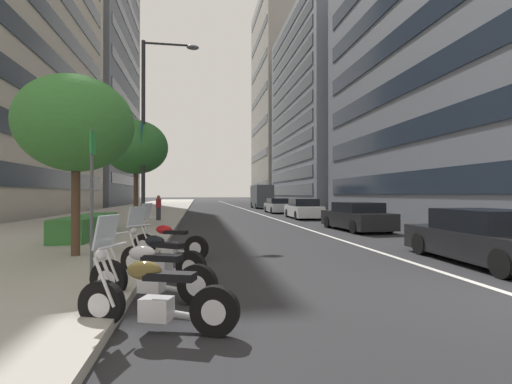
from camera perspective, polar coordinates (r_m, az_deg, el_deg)
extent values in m
cube|color=#A39E93|center=(35.32, -18.40, -3.02)|extent=(160.00, 9.31, 0.15)
cube|color=silver|center=(40.21, -1.41, -2.81)|extent=(110.00, 0.16, 0.01)
cylinder|color=black|center=(5.35, -22.92, -15.79)|extent=(0.32, 0.62, 0.62)
cylinder|color=silver|center=(5.35, -22.92, -15.79)|extent=(0.23, 0.33, 0.31)
cylinder|color=black|center=(4.72, -6.42, -17.95)|extent=(0.32, 0.62, 0.62)
cylinder|color=silver|center=(4.72, -6.42, -17.95)|extent=(0.23, 0.33, 0.31)
cube|color=silver|center=(4.99, -15.24, -17.13)|extent=(0.37, 0.45, 0.28)
cube|color=black|center=(4.81, -13.25, -12.66)|extent=(0.42, 0.68, 0.10)
ellipsoid|color=brown|center=(4.95, -17.04, -11.60)|extent=(0.38, 0.51, 0.24)
cylinder|color=silver|center=(5.18, -22.59, -12.83)|extent=(0.15, 0.31, 0.64)
cylinder|color=silver|center=(5.29, -21.74, -12.55)|extent=(0.15, 0.31, 0.64)
cylinder|color=silver|center=(5.11, -21.39, -7.82)|extent=(0.58, 0.24, 0.04)
sphere|color=silver|center=(5.23, -23.08, -8.98)|extent=(0.14, 0.14, 0.14)
cube|color=#B2BCC6|center=(5.15, -22.33, -5.75)|extent=(0.45, 0.26, 0.44)
cylinder|color=silver|center=(5.04, -11.49, -18.27)|extent=(0.32, 0.68, 0.16)
cylinder|color=black|center=(6.69, -21.97, -12.52)|extent=(0.36, 0.64, 0.65)
cylinder|color=silver|center=(6.69, -21.97, -12.52)|extent=(0.24, 0.35, 0.32)
cylinder|color=black|center=(5.94, -9.10, -14.10)|extent=(0.36, 0.64, 0.65)
cylinder|color=silver|center=(5.94, -9.10, -14.10)|extent=(0.24, 0.35, 0.32)
cube|color=silver|center=(6.28, -15.94, -13.49)|extent=(0.39, 0.45, 0.28)
cube|color=black|center=(6.11, -14.44, -9.88)|extent=(0.45, 0.68, 0.10)
ellipsoid|color=#B2B2B7|center=(6.27, -17.31, -9.07)|extent=(0.40, 0.52, 0.24)
cylinder|color=silver|center=(6.53, -21.75, -10.09)|extent=(0.16, 0.31, 0.64)
cylinder|color=silver|center=(6.64, -21.04, -9.92)|extent=(0.16, 0.31, 0.64)
cylinder|color=silver|center=(6.48, -20.80, -6.11)|extent=(0.57, 0.26, 0.04)
sphere|color=silver|center=(6.59, -22.10, -7.05)|extent=(0.14, 0.14, 0.14)
cylinder|color=silver|center=(6.30, -13.00, -14.51)|extent=(0.35, 0.67, 0.16)
cylinder|color=black|center=(8.16, -18.46, -10.27)|extent=(0.48, 0.60, 0.66)
cylinder|color=silver|center=(8.16, -18.46, -10.27)|extent=(0.30, 0.34, 0.33)
cylinder|color=black|center=(7.23, -10.07, -11.58)|extent=(0.48, 0.60, 0.66)
cylinder|color=silver|center=(7.23, -10.07, -11.58)|extent=(0.30, 0.34, 0.33)
cube|color=silver|center=(7.68, -14.53, -11.03)|extent=(0.43, 0.46, 0.28)
cube|color=black|center=(7.49, -13.47, -8.07)|extent=(0.55, 0.65, 0.10)
ellipsoid|color=black|center=(7.71, -15.49, -7.40)|extent=(0.46, 0.51, 0.24)
cylinder|color=silver|center=(8.01, -18.40, -8.24)|extent=(0.22, 0.28, 0.64)
cylinder|color=silver|center=(8.10, -17.69, -8.15)|extent=(0.22, 0.28, 0.64)
cylinder|color=silver|center=(7.95, -17.62, -5.01)|extent=(0.51, 0.38, 0.04)
sphere|color=silver|center=(8.09, -18.55, -5.78)|extent=(0.14, 0.14, 0.14)
cube|color=#B2BCC6|center=(8.01, -18.14, -3.68)|extent=(0.43, 0.35, 0.44)
cylinder|color=silver|center=(7.63, -12.20, -11.98)|extent=(0.47, 0.61, 0.16)
cylinder|color=black|center=(10.52, -17.05, -8.02)|extent=(0.40, 0.64, 0.66)
cylinder|color=silver|center=(10.52, -17.05, -8.02)|extent=(0.26, 0.35, 0.33)
cylinder|color=black|center=(9.74, -9.30, -8.65)|extent=(0.40, 0.64, 0.66)
cylinder|color=silver|center=(9.74, -9.30, -8.65)|extent=(0.26, 0.35, 0.33)
cube|color=silver|center=(10.11, -13.33, -8.44)|extent=(0.40, 0.46, 0.28)
cube|color=black|center=(9.97, -12.43, -6.14)|extent=(0.48, 0.67, 0.10)
ellipsoid|color=#AD1116|center=(10.14, -14.16, -5.70)|extent=(0.42, 0.52, 0.24)
cylinder|color=silver|center=(10.38, -16.90, -6.42)|extent=(0.18, 0.30, 0.64)
cylinder|color=silver|center=(10.50, -16.47, -6.36)|extent=(0.18, 0.30, 0.64)
cylinder|color=silver|center=(10.36, -16.31, -3.92)|extent=(0.55, 0.30, 0.04)
sphere|color=silver|center=(10.46, -17.13, -4.54)|extent=(0.14, 0.14, 0.14)
cube|color=#B2BCC6|center=(10.40, -16.77, -2.91)|extent=(0.45, 0.30, 0.44)
cylinder|color=silver|center=(10.11, -11.54, -9.09)|extent=(0.38, 0.66, 0.16)
cube|color=black|center=(10.81, 32.12, -6.94)|extent=(4.68, 1.99, 0.67)
cube|color=black|center=(10.76, 32.09, -3.75)|extent=(2.31, 1.73, 0.54)
cylinder|color=black|center=(11.62, 24.29, -7.36)|extent=(0.63, 0.25, 0.62)
cylinder|color=black|center=(12.51, 30.68, -6.84)|extent=(0.63, 0.25, 0.62)
cylinder|color=black|center=(9.16, 34.11, -9.24)|extent=(0.63, 0.25, 0.62)
cube|color=black|center=(18.27, 15.36, -4.15)|extent=(4.53, 2.01, 0.74)
cube|color=black|center=(18.13, 15.52, -2.29)|extent=(2.33, 1.77, 0.46)
cylinder|color=black|center=(19.27, 11.15, -4.58)|extent=(0.63, 0.25, 0.62)
cylinder|color=black|center=(19.97, 15.59, -4.43)|extent=(0.63, 0.25, 0.62)
cylinder|color=black|center=(16.60, 15.08, -5.26)|extent=(0.63, 0.25, 0.62)
cylinder|color=black|center=(17.40, 20.02, -5.02)|extent=(0.63, 0.25, 0.62)
cube|color=silver|center=(26.43, 7.37, -2.97)|extent=(4.64, 2.01, 0.75)
cube|color=black|center=(26.32, 7.42, -1.61)|extent=(2.42, 1.78, 0.52)
cylinder|color=black|center=(27.72, 4.91, -3.29)|extent=(0.63, 0.24, 0.62)
cylinder|color=black|center=(28.11, 8.28, -3.25)|extent=(0.63, 0.24, 0.62)
cylinder|color=black|center=(24.78, 6.35, -3.64)|extent=(0.63, 0.24, 0.62)
cylinder|color=black|center=(25.22, 10.08, -3.58)|extent=(0.63, 0.24, 0.62)
cube|color=#B7B7BC|center=(34.06, 3.45, -2.40)|extent=(4.42, 1.88, 0.73)
cube|color=black|center=(34.03, 3.45, -1.39)|extent=(2.37, 1.73, 0.48)
cylinder|color=black|center=(35.33, 1.58, -2.66)|extent=(0.62, 0.22, 0.62)
cylinder|color=black|center=(35.68, 4.29, -2.63)|extent=(0.62, 0.22, 0.62)
cylinder|color=black|center=(32.47, 2.52, -2.86)|extent=(0.62, 0.22, 0.62)
cylinder|color=black|center=(32.85, 5.45, -2.83)|extent=(0.62, 0.22, 0.62)
cube|color=#4C5156|center=(45.10, 0.90, -0.61)|extent=(5.31, 2.08, 2.62)
cube|color=black|center=(42.52, 1.53, 0.16)|extent=(0.05, 1.73, 0.56)
cylinder|color=black|center=(46.74, -0.62, -2.03)|extent=(0.72, 0.26, 0.72)
cylinder|color=black|center=(47.06, 1.62, -2.02)|extent=(0.72, 0.26, 0.72)
cylinder|color=black|center=(43.19, 0.11, -2.17)|extent=(0.72, 0.26, 0.72)
cylinder|color=black|center=(43.53, 2.52, -2.16)|extent=(0.72, 0.26, 0.72)
cylinder|color=#47494C|center=(7.45, -24.23, -1.81)|extent=(0.06, 0.06, 2.78)
cube|color=#1E8C33|center=(7.50, -24.10, 6.94)|extent=(0.32, 0.02, 0.40)
cylinder|color=#232326|center=(18.41, -17.16, 8.64)|extent=(0.18, 0.18, 8.91)
cylinder|color=#232326|center=(19.45, -13.49, 21.48)|extent=(0.10, 2.32, 0.10)
ellipsoid|color=slate|center=(19.37, -9.82, 21.31)|extent=(0.44, 0.60, 0.20)
cube|color=#194C99|center=(18.05, -17.32, 8.49)|extent=(0.56, 0.03, 1.10)
cube|color=#194C99|center=(18.74, -17.01, 8.16)|extent=(0.56, 0.03, 1.10)
cube|color=#337033|center=(15.20, -24.79, -4.83)|extent=(5.06, 1.10, 0.78)
cylinder|color=#473323|center=(10.54, -26.29, -2.63)|extent=(0.22, 0.22, 2.32)
ellipsoid|color=#387A33|center=(10.69, -26.26, 9.50)|extent=(2.90, 2.90, 2.47)
cylinder|color=#473323|center=(19.10, -18.22, -0.96)|extent=(0.22, 0.22, 2.75)
ellipsoid|color=#2D6B2D|center=(19.24, -18.20, 6.66)|extent=(3.13, 3.13, 2.66)
cube|color=#2D2D33|center=(23.22, -14.95, -3.29)|extent=(0.33, 0.26, 0.78)
cube|color=maroon|center=(23.19, -14.94, -1.67)|extent=(0.41, 0.28, 0.53)
sphere|color=#8C6647|center=(23.19, -14.94, -0.75)|extent=(0.21, 0.21, 0.21)
cube|color=#232D3D|center=(26.47, 22.19, 1.34)|extent=(26.39, 0.08, 1.50)
cube|color=#232D3D|center=(26.78, 22.18, 8.56)|extent=(26.39, 0.08, 1.50)
cube|color=#232D3D|center=(27.50, 22.16, 15.50)|extent=(26.39, 0.08, 1.50)
cube|color=#232D3D|center=(28.60, 22.14, 22.00)|extent=(26.39, 0.08, 1.50)
cube|color=gray|center=(59.96, 13.09, 12.04)|extent=(26.16, 16.69, 29.18)
cube|color=#2D3842|center=(55.95, 5.13, 0.27)|extent=(23.55, 0.08, 1.50)
cube|color=#2D3842|center=(56.02, 5.13, 2.60)|extent=(23.55, 0.08, 1.50)
cube|color=#2D3842|center=(56.18, 5.12, 4.93)|extent=(23.55, 0.08, 1.50)
cube|color=#2D3842|center=(56.44, 5.12, 7.24)|extent=(23.55, 0.08, 1.50)
cube|color=#2D3842|center=(56.78, 5.12, 9.52)|extent=(23.55, 0.08, 1.50)
cube|color=#2D3842|center=(57.22, 5.12, 11.77)|extent=(23.55, 0.08, 1.50)
cube|color=#2D3842|center=(57.74, 5.12, 13.98)|extent=(23.55, 0.08, 1.50)
cube|color=#2D3842|center=(58.35, 5.12, 16.15)|extent=(23.55, 0.08, 1.50)
cube|color=#2D3842|center=(59.03, 5.12, 18.28)|extent=(23.55, 0.08, 1.50)
cube|color=#2D3842|center=(59.80, 5.12, 20.35)|extent=(23.55, 0.08, 1.50)
cube|color=#2D3842|center=(60.65, 5.11, 22.37)|extent=(23.55, 0.08, 1.50)
cube|color=#2D3842|center=(61.56, 5.11, 24.33)|extent=(23.55, 0.08, 1.50)
cube|color=gray|center=(88.35, 7.23, 13.82)|extent=(23.26, 20.63, 46.71)
cube|color=#2D3842|center=(83.37, 0.40, 1.03)|extent=(20.94, 0.08, 1.50)
cube|color=#2D3842|center=(83.79, 0.40, 5.61)|extent=(20.94, 0.08, 1.50)
cube|color=#2D3842|center=(84.75, 0.40, 10.12)|extent=(20.94, 0.08, 1.50)
cube|color=#2D3842|center=(86.22, 0.40, 14.50)|extent=(20.94, 0.08, 1.50)
cube|color=#2D3842|center=(88.17, 0.40, 18.71)|extent=(20.94, 0.08, 1.50)
cube|color=#2D3842|center=(90.58, 0.40, 22.71)|extent=(20.94, 0.08, 1.50)
cube|color=#2D3842|center=(93.40, 0.40, 26.49)|extent=(20.94, 0.08, 1.50)
cube|color=#2D3842|center=(32.71, -29.34, 1.81)|extent=(28.89, 0.08, 1.50)
cube|color=#2D3842|center=(32.98, -29.33, 7.31)|extent=(28.89, 0.08, 1.50)
cube|color=#2D3842|center=(33.55, -29.31, 12.68)|extent=(28.89, 0.08, 1.50)
cube|color=#2D3842|center=(34.39, -29.30, 17.82)|extent=(28.89, 0.08, 1.50)
cube|color=#2D3842|center=(35.50, -29.28, 22.67)|extent=(28.89, 0.08, 1.50)
cube|color=slate|center=(69.37, -25.99, 19.21)|extent=(25.34, 15.40, 49.84)
cube|color=#232D3D|center=(63.60, -19.35, 1.70)|extent=(22.81, 0.08, 1.50)
cube|color=#232D3D|center=(63.90, -19.34, 5.55)|extent=(22.81, 0.08, 1.50)
cube|color=#232D3D|center=(64.48, -19.33, 9.34)|extent=(22.81, 0.08, 1.50)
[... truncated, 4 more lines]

